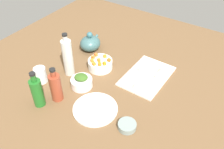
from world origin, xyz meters
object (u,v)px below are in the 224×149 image
Objects in this scene: plate_tofu at (95,109)px; bottle_2 at (37,92)px; bottle_1 at (68,57)px; teapot at (90,43)px; cutting_board at (147,76)px; bowl_carrots at (100,64)px; bowl_small_side at (127,126)px; drinking_glass_0 at (41,75)px; bowl_greens at (82,83)px; bottle_0 at (56,87)px.

bottle_2 reaches higher than plate_tofu.
bottle_2 is at bearing -172.44° from bottle_1.
bottle_2 reaches higher than teapot.
cutting_board is at bearing -95.56° from teapot.
teapot is 0.75× the size of bottle_2.
bowl_carrots is 1.69× the size of bowl_small_side.
drinking_glass_0 is (-38.46, 50.97, 4.35)cm from cutting_board.
bottle_2 is at bearing 104.35° from bowl_small_side.
bowl_greens is 0.45× the size of bottle_1.
drinking_glass_0 is at bearing 113.42° from bowl_greens.
plate_tofu is 1.14× the size of bottle_0.
plate_tofu is at bearing -116.79° from bottle_1.
bowl_carrots is at bearing -41.10° from bottle_1.
teapot reaches higher than drinking_glass_0.
plate_tofu is 57.11cm from teapot.
bowl_small_side is (-0.84, -19.99, 0.95)cm from plate_tofu.
drinking_glass_0 is at bearing 88.52° from bowl_small_side.
teapot is 0.58× the size of bottle_1.
plate_tofu is 20.03cm from bowl_small_side.
bottle_2 is at bearing 157.17° from bowl_greens.
bowl_small_side is 49.61cm from bottle_2.
bottle_1 is at bearing 138.90° from bowl_carrots.
cutting_board is at bearing -36.10° from bottle_2.
bottle_0 is (-43.80, 32.91, 8.26)cm from cutting_board.
drinking_glass_0 reaches higher than bowl_greens.
bottle_2 is at bearing 148.46° from bottle_0.
bottle_1 is at bearing 72.01° from bowl_small_side.
bowl_greens reaches higher than bowl_small_side.
cutting_board is 40.13cm from bowl_greens.
plate_tofu is at bearing 164.97° from cutting_board.
plate_tofu is 35.79cm from bowl_carrots.
bowl_small_side is 71.99cm from teapot.
cutting_board is 3.61× the size of drinking_glass_0.
teapot is at bearing 51.67° from bowl_small_side.
cutting_board is 41.14cm from bowl_small_side.
bottle_2 reaches higher than bowl_small_side.
drinking_glass_0 is at bearing 43.29° from bottle_2.
drinking_glass_0 is (-29.82, 21.92, 1.88)cm from bowl_carrots.
bowl_greens is 17.63cm from bottle_1.
bottle_0 reaches higher than drinking_glass_0.
teapot is at bearing 8.89° from bottle_2.
cutting_board is 1.60× the size of bottle_2.
bottle_0 is at bearing -156.31° from bottle_1.
bottle_0 is at bearing 101.67° from plate_tofu.
bottle_2 is at bearing 168.32° from bowl_carrots.
teapot is at bearing 84.44° from cutting_board.
bowl_carrots is (30.53, 18.53, 2.36)cm from plate_tofu.
bottle_0 is (-48.36, -14.02, 3.40)cm from teapot.
bottle_2 reaches higher than cutting_board.
bowl_carrots is 0.71× the size of bottle_2.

